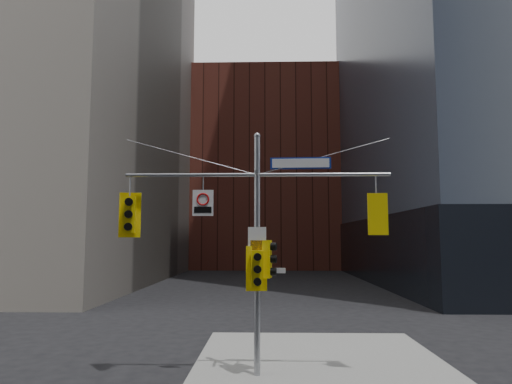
{
  "coord_description": "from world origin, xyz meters",
  "views": [
    {
      "loc": [
        0.31,
        -11.64,
        4.07
      ],
      "look_at": [
        -0.03,
        2.0,
        5.48
      ],
      "focal_mm": 32.0,
      "sensor_mm": 36.0,
      "label": 1
    }
  ],
  "objects_px": {
    "traffic_light_west_arm": "(129,215)",
    "street_sign_blade": "(301,163)",
    "traffic_light_east_arm": "(377,214)",
    "regulatory_sign_arm": "(203,202)",
    "signal_assembly": "(257,227)",
    "traffic_light_pole_side": "(268,259)",
    "traffic_light_pole_front": "(257,269)"
  },
  "relations": [
    {
      "from": "traffic_light_west_arm",
      "to": "traffic_light_pole_side",
      "type": "bearing_deg",
      "value": -11.32
    },
    {
      "from": "signal_assembly",
      "to": "regulatory_sign_arm",
      "type": "xyz_separation_m",
      "value": [
        -1.63,
        -0.02,
        0.76
      ]
    },
    {
      "from": "signal_assembly",
      "to": "traffic_light_pole_front",
      "type": "bearing_deg",
      "value": -90.13
    },
    {
      "from": "traffic_light_pole_side",
      "to": "street_sign_blade",
      "type": "height_order",
      "value": "street_sign_blade"
    },
    {
      "from": "traffic_light_west_arm",
      "to": "regulatory_sign_arm",
      "type": "xyz_separation_m",
      "value": [
        2.23,
        -0.03,
        0.38
      ]
    },
    {
      "from": "traffic_light_pole_front",
      "to": "traffic_light_west_arm",
      "type": "bearing_deg",
      "value": 170.4
    },
    {
      "from": "traffic_light_pole_front",
      "to": "street_sign_blade",
      "type": "distance_m",
      "value": 3.42
    },
    {
      "from": "traffic_light_pole_side",
      "to": "traffic_light_pole_front",
      "type": "xyz_separation_m",
      "value": [
        -0.33,
        -0.26,
        -0.27
      ]
    },
    {
      "from": "street_sign_blade",
      "to": "traffic_light_east_arm",
      "type": "bearing_deg",
      "value": 2.35
    },
    {
      "from": "street_sign_blade",
      "to": "traffic_light_pole_side",
      "type": "bearing_deg",
      "value": -177.29
    },
    {
      "from": "traffic_light_pole_side",
      "to": "street_sign_blade",
      "type": "distance_m",
      "value": 3.04
    },
    {
      "from": "regulatory_sign_arm",
      "to": "signal_assembly",
      "type": "bearing_deg",
      "value": 0.4
    },
    {
      "from": "traffic_light_west_arm",
      "to": "traffic_light_pole_side",
      "type": "xyz_separation_m",
      "value": [
        4.19,
        -0.02,
        -1.32
      ]
    },
    {
      "from": "traffic_light_west_arm",
      "to": "street_sign_blade",
      "type": "distance_m",
      "value": 5.4
    },
    {
      "from": "traffic_light_west_arm",
      "to": "traffic_light_east_arm",
      "type": "relative_size",
      "value": 1.11
    },
    {
      "from": "regulatory_sign_arm",
      "to": "traffic_light_west_arm",
      "type": "bearing_deg",
      "value": 178.82
    },
    {
      "from": "signal_assembly",
      "to": "traffic_light_east_arm",
      "type": "distance_m",
      "value": 3.58
    },
    {
      "from": "street_sign_blade",
      "to": "traffic_light_pole_front",
      "type": "bearing_deg",
      "value": -165.98
    },
    {
      "from": "traffic_light_west_arm",
      "to": "street_sign_blade",
      "type": "xyz_separation_m",
      "value": [
        5.18,
        -0.01,
        1.55
      ]
    },
    {
      "from": "traffic_light_east_arm",
      "to": "regulatory_sign_arm",
      "type": "distance_m",
      "value": 5.21
    },
    {
      "from": "signal_assembly",
      "to": "traffic_light_pole_side",
      "type": "distance_m",
      "value": 0.99
    },
    {
      "from": "signal_assembly",
      "to": "regulatory_sign_arm",
      "type": "height_order",
      "value": "signal_assembly"
    },
    {
      "from": "traffic_light_west_arm",
      "to": "traffic_light_pole_front",
      "type": "relative_size",
      "value": 1.05
    },
    {
      "from": "traffic_light_east_arm",
      "to": "traffic_light_pole_front",
      "type": "bearing_deg",
      "value": 7.08
    },
    {
      "from": "traffic_light_west_arm",
      "to": "traffic_light_east_arm",
      "type": "bearing_deg",
      "value": -11.21
    },
    {
      "from": "traffic_light_west_arm",
      "to": "street_sign_blade",
      "type": "height_order",
      "value": "street_sign_blade"
    },
    {
      "from": "signal_assembly",
      "to": "regulatory_sign_arm",
      "type": "relative_size",
      "value": 10.21
    },
    {
      "from": "traffic_light_pole_front",
      "to": "street_sign_blade",
      "type": "height_order",
      "value": "street_sign_blade"
    },
    {
      "from": "traffic_light_pole_front",
      "to": "regulatory_sign_arm",
      "type": "xyz_separation_m",
      "value": [
        -1.63,
        0.25,
        1.97
      ]
    },
    {
      "from": "traffic_light_east_arm",
      "to": "regulatory_sign_arm",
      "type": "relative_size",
      "value": 1.58
    },
    {
      "from": "signal_assembly",
      "to": "traffic_light_east_arm",
      "type": "xyz_separation_m",
      "value": [
        3.56,
        0.0,
        0.38
      ]
    },
    {
      "from": "traffic_light_pole_side",
      "to": "traffic_light_west_arm",
      "type": "bearing_deg",
      "value": 100.89
    }
  ]
}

